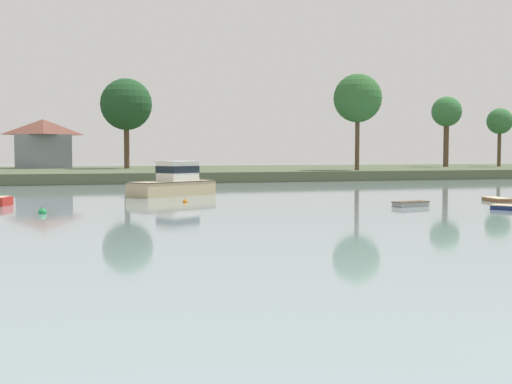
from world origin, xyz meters
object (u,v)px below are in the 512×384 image
cruiser_sand (180,187)px  mooring_buoy_orange (185,202)px  mooring_buoy_green (42,212)px  dinghy_wood (496,200)px  dinghy_grey (411,205)px

cruiser_sand → mooring_buoy_orange: 8.90m
cruiser_sand → mooring_buoy_green: size_ratio=16.80×
mooring_buoy_orange → cruiser_sand: bearing=80.9°
dinghy_wood → dinghy_grey: bearing=-165.6°
dinghy_wood → mooring_buoy_green: size_ratio=5.39×
dinghy_wood → mooring_buoy_orange: bearing=164.7°
dinghy_grey → cruiser_sand: 21.44m
dinghy_wood → mooring_buoy_green: 33.08m
mooring_buoy_green → mooring_buoy_orange: 12.05m
cruiser_sand → mooring_buoy_green: cruiser_sand is taller
dinghy_wood → mooring_buoy_orange: 23.76m
dinghy_wood → mooring_buoy_green: bearing=-179.7°
mooring_buoy_orange → mooring_buoy_green: bearing=-147.5°
dinghy_wood → mooring_buoy_orange: (-22.91, 6.29, -0.04)m
dinghy_grey → mooring_buoy_orange: size_ratio=6.92×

